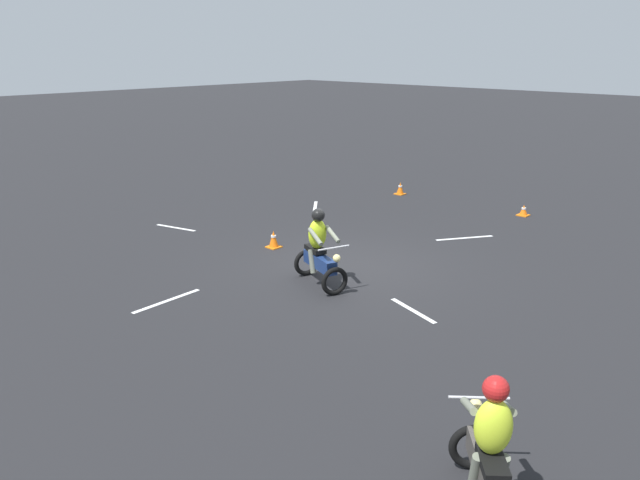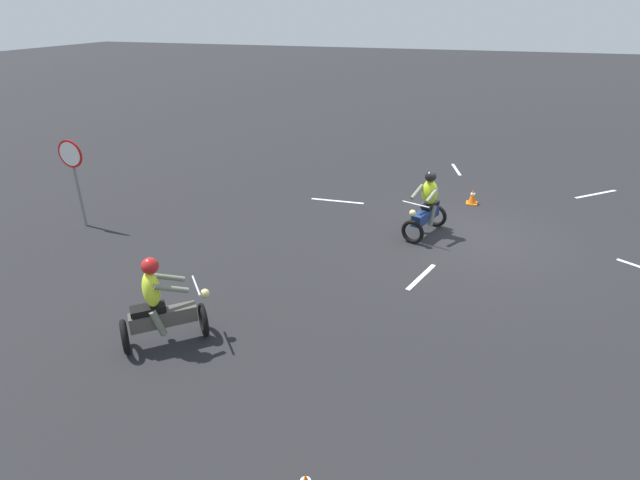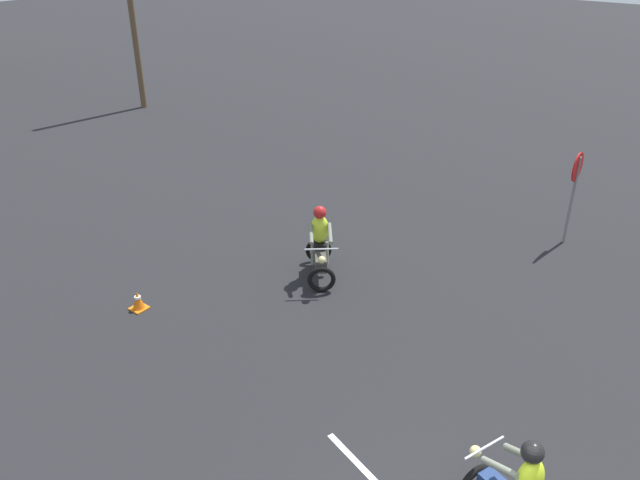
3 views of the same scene
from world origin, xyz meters
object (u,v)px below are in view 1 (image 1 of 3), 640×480
motorcycle_rider_background (489,452)px  traffic_cone_near_right (400,189)px  traffic_cone_near_left (274,239)px  traffic_cone_mid_center (524,211)px  motorcycle_rider_foreground (319,252)px

motorcycle_rider_background → traffic_cone_near_right: motorcycle_rider_background is taller
motorcycle_rider_background → traffic_cone_near_right: size_ratio=3.94×
traffic_cone_near_left → motorcycle_rider_background: bearing=61.0°
motorcycle_rider_background → traffic_cone_mid_center: 13.20m
motorcycle_rider_foreground → traffic_cone_near_left: (-1.06, -2.59, -0.51)m
motorcycle_rider_background → traffic_cone_near_left: size_ratio=3.76×
traffic_cone_mid_center → motorcycle_rider_foreground: bearing=-3.9°
motorcycle_rider_background → traffic_cone_near_left: (-4.75, -8.57, -0.51)m
motorcycle_rider_background → traffic_cone_mid_center: bearing=73.6°
motorcycle_rider_background → traffic_cone_near_right: 15.33m
traffic_cone_near_left → traffic_cone_mid_center: traffic_cone_near_left is taller
traffic_cone_near_left → traffic_cone_mid_center: 7.93m
traffic_cone_near_right → traffic_cone_mid_center: bearing=93.3°
traffic_cone_near_right → traffic_cone_mid_center: (-0.25, 4.39, -0.05)m
traffic_cone_near_left → traffic_cone_mid_center: bearing=156.5°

